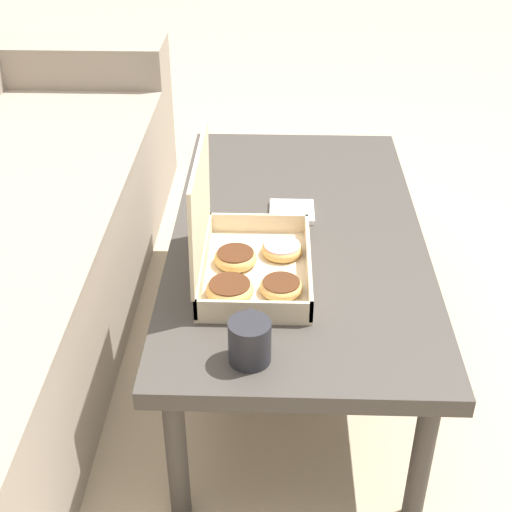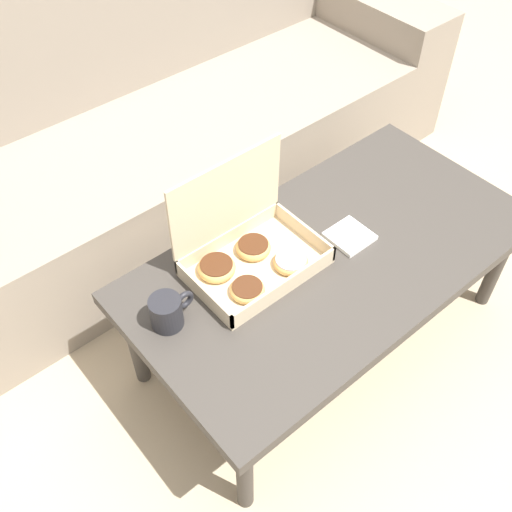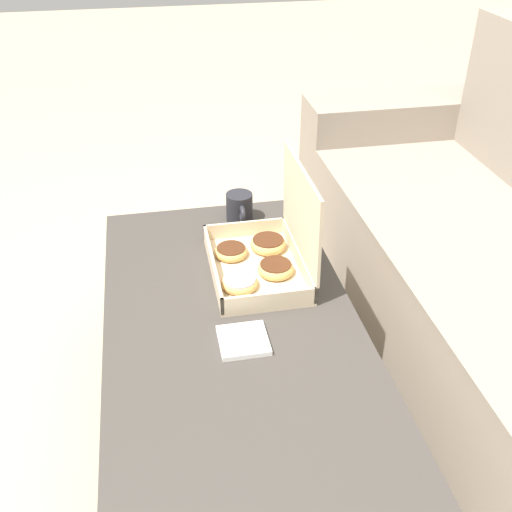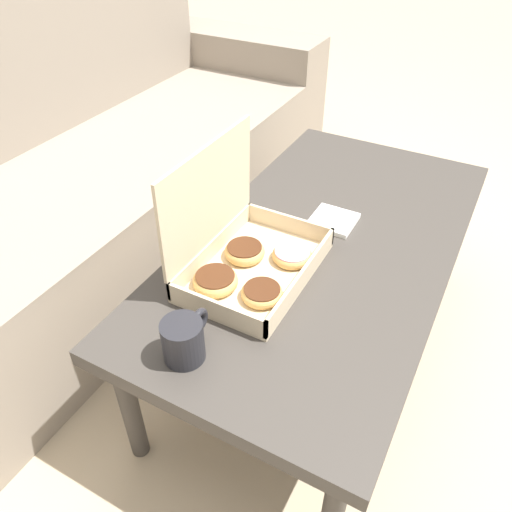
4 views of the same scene
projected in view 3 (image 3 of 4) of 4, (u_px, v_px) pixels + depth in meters
name	position (u px, v px, depth m)	size (l,w,h in m)	color
ground_plane	(278.00, 426.00, 1.69)	(12.00, 12.00, 0.00)	tan
coffee_table	(233.00, 334.00, 1.48)	(1.18, 0.62, 0.40)	#3D3833
pastry_box	(265.00, 252.00, 1.62)	(0.36, 0.25, 0.30)	beige
coffee_mug	(240.00, 208.00, 1.84)	(0.12, 0.08, 0.09)	#232328
napkin_stack	(243.00, 340.00, 1.39)	(0.11, 0.11, 0.01)	white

